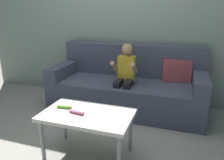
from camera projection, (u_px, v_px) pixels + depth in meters
The scene contains 7 objects.
ground_plane at pixel (76, 146), 2.28m from camera, with size 9.29×9.29×0.00m, color #9E998E.
wall_back at pixel (119, 16), 3.25m from camera, with size 4.64×0.05×2.50m, color gray.
couch at pixel (128, 88), 3.10m from camera, with size 2.06×0.80×0.87m.
person_seated_on_couch at pixel (125, 75), 2.87m from camera, with size 0.31×0.38×0.93m.
coffee_table at pixel (87, 118), 2.03m from camera, with size 0.82×0.50×0.44m.
game_remote_lime_near_edge at pixel (64, 107), 2.12m from camera, with size 0.14×0.05×0.03m.
game_remote_pink_center at pixel (77, 112), 2.00m from camera, with size 0.14×0.06×0.03m.
Camera 1 is at (0.98, -1.75, 1.33)m, focal length 35.61 mm.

